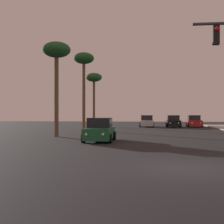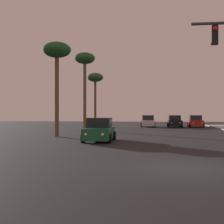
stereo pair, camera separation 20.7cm
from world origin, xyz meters
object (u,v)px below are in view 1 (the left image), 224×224
at_px(palm_tree_near, 56,55).
at_px(palm_tree_far, 94,80).
at_px(car_red, 194,122).
at_px(car_silver, 147,122).
at_px(car_green, 100,131).
at_px(palm_tree_mid, 84,63).
at_px(car_black, 173,122).

bearing_deg(palm_tree_near, palm_tree_far, 90.88).
height_order(car_red, palm_tree_far, palm_tree_far).
xyz_separation_m(car_silver, car_red, (6.72, 0.53, 0.00)).
distance_m(car_green, palm_tree_mid, 15.94).
relative_size(car_red, palm_tree_far, 0.54).
bearing_deg(car_red, palm_tree_mid, 36.40).
bearing_deg(palm_tree_near, car_green, -40.54).
xyz_separation_m(car_red, car_black, (-2.98, -0.56, 0.00)).
bearing_deg(car_black, car_silver, -1.69).
bearing_deg(palm_tree_far, car_red, -0.29).
bearing_deg(car_black, car_green, 72.03).
xyz_separation_m(palm_tree_far, palm_tree_near, (0.31, -20.00, 0.08)).
relative_size(car_silver, palm_tree_near, 0.54).
height_order(car_red, palm_tree_near, palm_tree_near).
bearing_deg(car_red, palm_tree_far, 0.74).
distance_m(palm_tree_mid, palm_tree_near, 10.04).
bearing_deg(car_silver, car_black, 178.60).
relative_size(car_green, palm_tree_near, 0.54).
xyz_separation_m(car_silver, palm_tree_near, (-7.52, -19.40, 6.22)).
height_order(car_red, palm_tree_mid, palm_tree_mid).
xyz_separation_m(palm_tree_mid, palm_tree_far, (-0.57, 10.00, -0.98)).
relative_size(car_green, palm_tree_far, 0.54).
bearing_deg(car_silver, car_red, -176.39).
height_order(car_silver, palm_tree_near, palm_tree_near).
relative_size(car_red, car_black, 1.00).
height_order(car_silver, car_black, same).
bearing_deg(car_black, palm_tree_near, 58.66).
distance_m(car_red, palm_tree_far, 15.79).
distance_m(car_black, palm_tree_near, 23.25).
distance_m(car_silver, car_black, 3.74).
relative_size(car_silver, car_red, 1.00).
bearing_deg(palm_tree_mid, palm_tree_far, 93.26).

